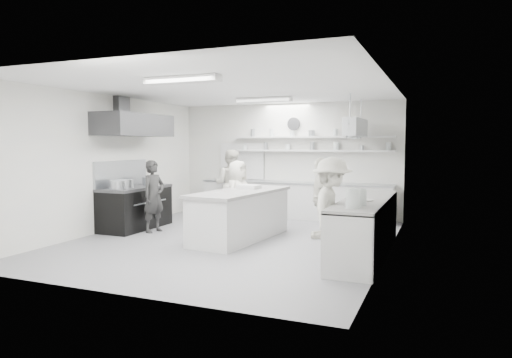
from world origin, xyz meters
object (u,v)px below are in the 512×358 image
at_px(prep_island, 240,216).
at_px(cook_stove, 154,196).
at_px(back_counter, 294,200).
at_px(right_counter, 365,228).
at_px(cook_back, 230,184).
at_px(stove, 135,209).

bearing_deg(prep_island, cook_stove, -172.84).
height_order(back_counter, right_counter, right_counter).
relative_size(back_counter, cook_back, 2.81).
relative_size(right_counter, prep_island, 1.30).
bearing_deg(right_counter, prep_island, 170.15).
xyz_separation_m(right_counter, prep_island, (-2.57, 0.45, -0.00)).
bearing_deg(cook_back, cook_stove, 66.23).
distance_m(prep_island, cook_back, 2.68).
xyz_separation_m(cook_stove, cook_back, (0.74, 2.34, 0.10)).
bearing_deg(cook_back, right_counter, 138.50).
bearing_deg(cook_stove, stove, 85.43).
bearing_deg(prep_island, right_counter, -3.71).
height_order(stove, right_counter, right_counter).
height_order(right_counter, cook_back, cook_back).
distance_m(right_counter, cook_stove, 4.64).
bearing_deg(cook_back, back_counter, -162.95).
distance_m(stove, cook_back, 2.59).
relative_size(right_counter, cook_back, 1.85).
xyz_separation_m(stove, cook_back, (1.38, 2.15, 0.44)).
xyz_separation_m(prep_island, cook_back, (-1.31, 2.30, 0.42)).
distance_m(cook_stove, cook_back, 2.46).
xyz_separation_m(stove, cook_stove, (0.63, -0.19, 0.34)).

